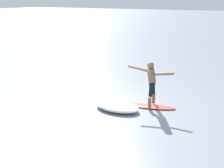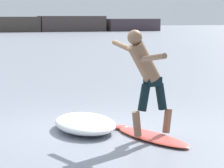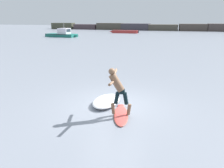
# 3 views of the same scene
# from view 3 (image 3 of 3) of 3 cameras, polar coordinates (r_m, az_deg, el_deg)

# --- Properties ---
(ground_plane) EXTENTS (200.00, 200.00, 0.00)m
(ground_plane) POSITION_cam_3_polar(r_m,az_deg,el_deg) (9.47, 0.72, -5.52)
(ground_plane) COLOR gray
(rock_jetty_breakwater) EXTENTS (67.24, 5.04, 2.09)m
(rock_jetty_breakwater) POSITION_cam_3_polar(r_m,az_deg,el_deg) (70.83, 11.24, 14.38)
(rock_jetty_breakwater) COLOR #404232
(rock_jetty_breakwater) RESTS_ON ground
(surfboard) EXTENTS (0.99, 2.05, 0.22)m
(surfboard) POSITION_cam_3_polar(r_m,az_deg,el_deg) (8.48, 2.34, -8.00)
(surfboard) COLOR #DF4F48
(surfboard) RESTS_ON ground
(surfer) EXTENTS (0.88, 1.72, 1.79)m
(surfer) POSITION_cam_3_polar(r_m,az_deg,el_deg) (8.06, 1.39, -0.83)
(surfer) COLOR brown
(surfer) RESTS_ON surfboard
(fishing_boat_near_jetty) EXTENTS (7.71, 1.83, 0.66)m
(fishing_boat_near_jetty) POSITION_cam_3_polar(r_m,az_deg,el_deg) (56.56, 3.24, 13.52)
(fishing_boat_near_jetty) COLOR #BE3430
(fishing_boat_near_jetty) RESTS_ON ground
(small_boat_offshore) EXTENTS (7.51, 3.15, 2.60)m
(small_boat_offshore) POSITION_cam_3_polar(r_m,az_deg,el_deg) (45.85, -12.80, 12.62)
(small_boat_offshore) COLOR #1C6C5F
(small_boat_offshore) RESTS_ON ground
(wave_foam_at_tail) EXTENTS (1.16, 1.83, 0.27)m
(wave_foam_at_tail) POSITION_cam_3_polar(r_m,az_deg,el_deg) (9.54, -1.49, -4.48)
(wave_foam_at_tail) COLOR white
(wave_foam_at_tail) RESTS_ON ground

